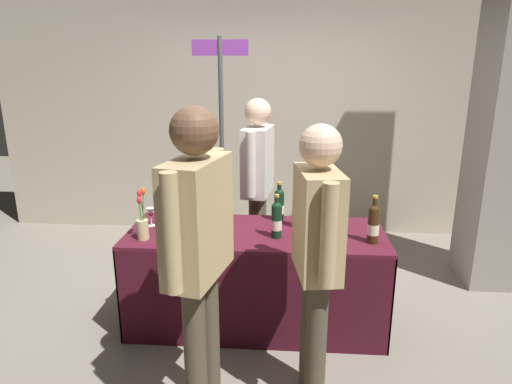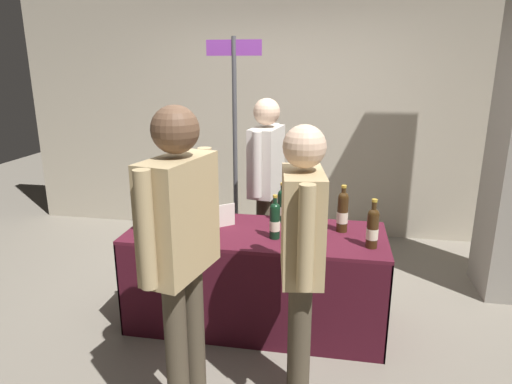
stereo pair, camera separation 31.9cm
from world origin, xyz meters
name	(u,v)px [view 2 (the right image)]	position (x,y,z in m)	size (l,w,h in m)	color
ground_plane	(256,321)	(0.00, 0.00, 0.00)	(12.00, 12.00, 0.00)	gray
back_partition	(288,96)	(0.00, 2.05, 1.57)	(6.26, 0.12, 3.15)	#B2A893
tasting_table	(256,259)	(0.00, 0.00, 0.52)	(1.87, 0.74, 0.74)	#4C1423
featured_wine_bottle	(282,205)	(0.16, 0.25, 0.87)	(0.08, 0.08, 0.31)	black
display_bottle_0	(343,211)	(0.62, 0.11, 0.89)	(0.08, 0.08, 0.35)	#38230F
display_bottle_1	(196,211)	(-0.45, -0.01, 0.87)	(0.07, 0.07, 0.32)	black
display_bottle_2	(373,227)	(0.81, -0.15, 0.88)	(0.08, 0.08, 0.34)	#38230F
display_bottle_3	(275,220)	(0.15, -0.11, 0.88)	(0.08, 0.08, 0.32)	black
display_bottle_4	(300,212)	(0.31, 0.11, 0.88)	(0.08, 0.08, 0.31)	black
wine_glass_near_vendor	(155,209)	(-0.80, 0.06, 0.84)	(0.07, 0.07, 0.14)	silver
wine_glass_mid	(322,223)	(0.47, 0.02, 0.83)	(0.07, 0.07, 0.13)	silver
wine_glass_near_taster	(212,223)	(-0.30, -0.14, 0.84)	(0.07, 0.07, 0.14)	silver
flower_vase	(144,220)	(-0.78, -0.20, 0.85)	(0.08, 0.08, 0.37)	tan
brochure_stand	(227,215)	(-0.24, 0.07, 0.83)	(0.13, 0.01, 0.17)	silver
vendor_presenter	(266,175)	(-0.04, 0.72, 0.99)	(0.27, 0.61, 1.65)	#4C4233
taster_foreground_right	(180,238)	(-0.22, -0.97, 1.06)	(0.31, 0.63, 1.74)	#4C4233
taster_foreground_left	(301,246)	(0.39, -0.78, 0.98)	(0.27, 0.58, 1.63)	#4C4233
booth_signpost	(235,132)	(-0.41, 1.16, 1.30)	(0.52, 0.04, 2.16)	#47474C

